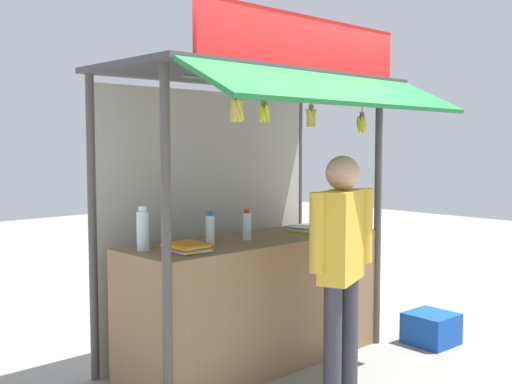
{
  "coord_description": "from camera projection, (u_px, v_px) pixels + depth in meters",
  "views": [
    {
      "loc": [
        -3.16,
        -3.35,
        1.66
      ],
      "look_at": [
        0.0,
        0.0,
        1.31
      ],
      "focal_mm": 43.46,
      "sensor_mm": 36.0,
      "label": 1
    }
  ],
  "objects": [
    {
      "name": "magazine_stack_center",
      "position": [
        309.0,
        229.0,
        5.0
      ],
      "size": [
        0.22,
        0.31,
        0.04
      ],
      "color": "yellow",
      "rests_on": "stall_counter"
    },
    {
      "name": "ground_plane",
      "position": [
        256.0,
        362.0,
        4.72
      ],
      "size": [
        20.0,
        20.0,
        0.0
      ],
      "primitive_type": "plane",
      "color": "gray"
    },
    {
      "name": "banana_bunch_leftmost",
      "position": [
        237.0,
        110.0,
        3.85
      ],
      "size": [
        0.1,
        0.1,
        0.25
      ],
      "color": "#332D23"
    },
    {
      "name": "banana_bunch_inner_left",
      "position": [
        264.0,
        113.0,
        4.01
      ],
      "size": [
        0.09,
        0.09,
        0.24
      ],
      "color": "#332D23"
    },
    {
      "name": "stall_structure",
      "position": [
        243.0,
        160.0,
        4.7
      ],
      "size": [
        2.31,
        1.62,
        2.52
      ],
      "color": "#4C4742",
      "rests_on": "ground"
    },
    {
      "name": "banana_bunch_inner_right",
      "position": [
        362.0,
        124.0,
        4.73
      ],
      "size": [
        0.09,
        0.1,
        0.3
      ],
      "color": "#332D23"
    },
    {
      "name": "water_bottle_back_left",
      "position": [
        247.0,
        226.0,
        4.57
      ],
      "size": [
        0.06,
        0.06,
        0.23
      ],
      "color": "silver",
      "rests_on": "stall_counter"
    },
    {
      "name": "banana_bunch_rightmost",
      "position": [
        311.0,
        117.0,
        4.33
      ],
      "size": [
        0.09,
        0.09,
        0.27
      ],
      "color": "#332D23"
    },
    {
      "name": "plastic_crate",
      "position": [
        431.0,
        328.0,
        5.15
      ],
      "size": [
        0.38,
        0.38,
        0.26
      ],
      "primitive_type": "cube",
      "rotation": [
        0.0,
        0.0,
        -0.04
      ],
      "color": "#194CB2",
      "rests_on": "ground"
    },
    {
      "name": "water_bottle_left",
      "position": [
        210.0,
        229.0,
        4.35
      ],
      "size": [
        0.07,
        0.07,
        0.23
      ],
      "color": "silver",
      "rests_on": "stall_counter"
    },
    {
      "name": "vendor_person",
      "position": [
        342.0,
        251.0,
        4.09
      ],
      "size": [
        0.6,
        0.34,
        1.59
      ],
      "rotation": [
        0.0,
        0.0,
        3.51
      ],
      "color": "#383842",
      "rests_on": "ground"
    },
    {
      "name": "water_bottle_mid_right",
      "position": [
        143.0,
        230.0,
        4.11
      ],
      "size": [
        0.08,
        0.08,
        0.3
      ],
      "color": "silver",
      "rests_on": "stall_counter"
    },
    {
      "name": "stall_counter",
      "position": [
        256.0,
        301.0,
        4.68
      ],
      "size": [
        2.11,
        0.69,
        0.96
      ],
      "primitive_type": "cube",
      "color": "olive",
      "rests_on": "ground"
    },
    {
      "name": "magazine_stack_front_right",
      "position": [
        187.0,
        247.0,
        4.07
      ],
      "size": [
        0.25,
        0.3,
        0.06
      ],
      "color": "purple",
      "rests_on": "stall_counter"
    }
  ]
}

